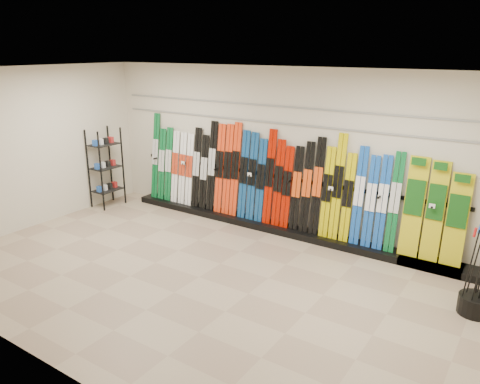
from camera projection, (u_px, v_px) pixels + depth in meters
The scene contains 11 objects.
floor at pixel (199, 277), 7.04m from camera, with size 8.00×8.00×0.00m, color gray.
back_wall at pixel (282, 150), 8.58m from camera, with size 8.00×8.00×0.00m, color beige.
left_wall at pixel (29, 149), 8.72m from camera, with size 5.00×5.00×0.00m, color beige.
ceiling at pixel (193, 72), 6.15m from camera, with size 8.00×8.00×0.00m, color silver.
ski_rack_base at pixel (285, 230), 8.71m from camera, with size 8.00×0.40×0.12m, color black.
skis at pixel (256, 178), 8.85m from camera, with size 5.39×0.26×1.84m.
snowboards at pixel (434, 213), 7.18m from camera, with size 0.95×0.24×1.59m.
accessory_rack at pixel (106, 168), 10.00m from camera, with size 0.40×0.60×1.69m, color black.
pole_bin at pixel (475, 305), 6.05m from camera, with size 0.43×0.43×0.25m, color black.
slatwall_rail_0 at pixel (282, 123), 8.41m from camera, with size 7.60×0.02×0.03m, color gray.
slatwall_rail_1 at pixel (283, 107), 8.32m from camera, with size 7.60×0.02×0.03m, color gray.
Camera 1 is at (4.05, -4.92, 3.32)m, focal length 35.00 mm.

